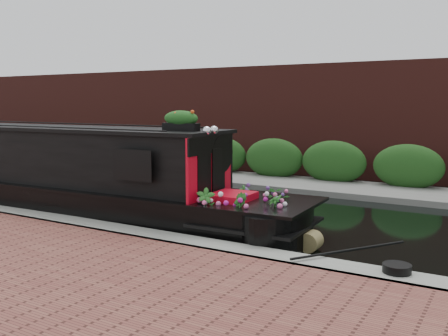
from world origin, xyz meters
The scene contains 8 objects.
ground centered at (0.00, 0.00, 0.00)m, with size 80.00×80.00×0.00m, color black.
near_bank_coping centered at (0.00, -3.30, 0.00)m, with size 40.00×0.60×0.50m, color gray.
far_bank_path centered at (0.00, 4.20, 0.00)m, with size 40.00×2.40×0.34m, color slate.
far_hedge centered at (0.00, 5.10, 0.00)m, with size 40.00×1.10×2.80m, color #1D4717.
far_brick_wall centered at (0.00, 7.20, 0.00)m, with size 40.00×1.00×8.00m, color #4E1F1A.
narrowboat centered at (-1.88, -2.04, 0.79)m, with size 11.40×2.41×2.68m.
rope_fender centered at (4.12, -2.04, 0.18)m, with size 0.35×0.35×0.37m, color olive.
coiled_mooring_rope centered at (5.83, -3.18, 0.31)m, with size 0.40×0.40×0.12m, color black.
Camera 1 is at (7.19, -10.22, 2.61)m, focal length 40.00 mm.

